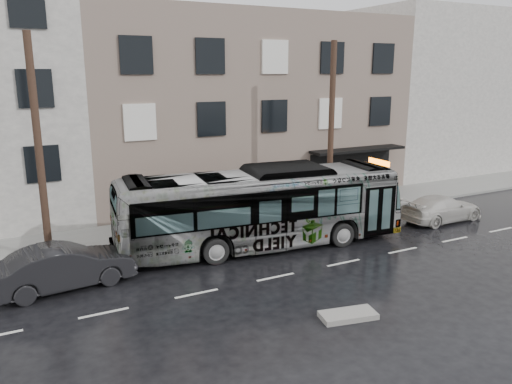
# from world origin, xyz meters

# --- Properties ---
(ground) EXTENTS (120.00, 120.00, 0.00)m
(ground) POSITION_xyz_m (0.00, 0.00, 0.00)
(ground) COLOR black
(ground) RESTS_ON ground
(sidewalk) EXTENTS (90.00, 3.60, 0.15)m
(sidewalk) POSITION_xyz_m (0.00, 4.90, 0.07)
(sidewalk) COLOR gray
(sidewalk) RESTS_ON ground
(building_taupe) EXTENTS (20.00, 12.00, 11.00)m
(building_taupe) POSITION_xyz_m (5.00, 12.70, 5.50)
(building_taupe) COLOR #78685C
(building_taupe) RESTS_ON ground
(building_filler) EXTENTS (18.00, 12.00, 12.00)m
(building_filler) POSITION_xyz_m (24.00, 12.70, 6.00)
(building_filler) COLOR beige
(building_filler) RESTS_ON ground
(utility_pole_front) EXTENTS (0.30, 0.30, 9.00)m
(utility_pole_front) POSITION_xyz_m (6.50, 3.30, 4.65)
(utility_pole_front) COLOR #3C281E
(utility_pole_front) RESTS_ON sidewalk
(utility_pole_rear) EXTENTS (0.30, 0.30, 9.00)m
(utility_pole_rear) POSITION_xyz_m (-7.50, 3.30, 4.65)
(utility_pole_rear) COLOR #3C281E
(utility_pole_rear) RESTS_ON sidewalk
(sign_post) EXTENTS (0.06, 0.06, 2.40)m
(sign_post) POSITION_xyz_m (7.60, 3.30, 1.35)
(sign_post) COLOR slate
(sign_post) RESTS_ON sidewalk
(bus) EXTENTS (13.09, 4.37, 3.58)m
(bus) POSITION_xyz_m (1.09, 0.82, 1.79)
(bus) COLOR #B2B2B2
(bus) RESTS_ON ground
(white_sedan) EXTENTS (4.72, 2.02, 1.36)m
(white_sedan) POSITION_xyz_m (11.34, -0.02, 0.68)
(white_sedan) COLOR #BAB6B1
(white_sedan) RESTS_ON ground
(dark_sedan) EXTENTS (5.04, 2.26, 1.61)m
(dark_sedan) POSITION_xyz_m (-7.24, 0.14, 0.80)
(dark_sedan) COLOR black
(dark_sedan) RESTS_ON ground
(slush_pile) EXTENTS (1.92, 1.14, 0.18)m
(slush_pile) POSITION_xyz_m (0.48, -6.37, 0.09)
(slush_pile) COLOR gray
(slush_pile) RESTS_ON ground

